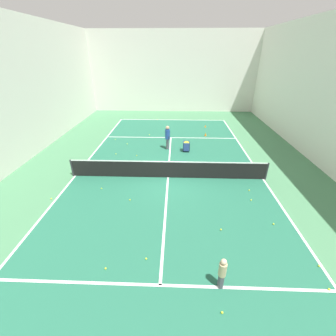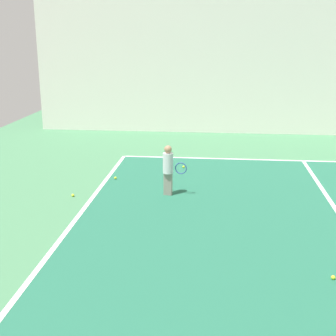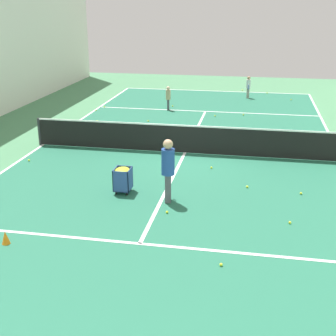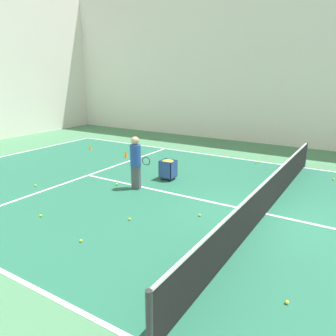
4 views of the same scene
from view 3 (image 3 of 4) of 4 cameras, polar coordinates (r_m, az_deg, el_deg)
name	(u,v)px [view 3 (image 3 of 4)]	position (r m, az deg, el deg)	size (l,w,h in m)	color
ground_plane	(185,153)	(16.74, 2.06, 1.83)	(36.29, 36.29, 0.00)	#477F56
court_playing_area	(185,153)	(16.74, 2.06, 1.83)	(10.84, 24.41, 0.00)	#23664C
line_baseline_near	(216,91)	(28.52, 5.82, 9.32)	(10.84, 0.10, 0.00)	white
line_sideline_right	(43,145)	(18.30, -14.99, 2.75)	(0.10, 24.41, 0.00)	white
line_service_near	(205,111)	(23.16, 4.59, 6.90)	(10.84, 0.10, 0.00)	white
line_service_far	(140,244)	(10.67, -3.46, -9.19)	(10.84, 0.10, 0.00)	white
line_centre_service	(185,153)	(16.74, 2.06, 1.85)	(0.10, 13.43, 0.00)	white
tennis_net	(185,139)	(16.58, 2.08, 3.59)	(11.14, 0.10, 1.03)	#2D2D33
player_near_baseline	(248,86)	(26.58, 9.77, 9.87)	(0.27, 0.58, 1.21)	gray
coach_at_net	(168,166)	(12.39, 0.00, 0.19)	(0.41, 0.69, 1.76)	#4C4C56
child_midcourt	(168,97)	(23.25, 0.03, 8.70)	(0.27, 0.27, 1.18)	#4C4C56
ball_cart	(123,175)	(13.22, -5.54, -0.91)	(0.46, 0.52, 0.74)	#2D478C
training_cone_0	(6,238)	(11.19, -19.19, -8.01)	(0.19, 0.19, 0.31)	orange
tennis_ball_0	(96,110)	(23.47, -8.78, 6.98)	(0.07, 0.07, 0.07)	yellow
tennis_ball_1	(290,223)	(11.89, 14.63, -6.45)	(0.07, 0.07, 0.07)	yellow
tennis_ball_3	(29,160)	(16.56, -16.59, 0.92)	(0.07, 0.07, 0.07)	yellow
tennis_ball_4	(97,121)	(21.35, -8.64, 5.71)	(0.07, 0.07, 0.07)	yellow
tennis_ball_5	(167,212)	(12.05, -0.12, -5.39)	(0.07, 0.07, 0.07)	yellow
tennis_ball_6	(282,146)	(17.88, 13.78, 2.57)	(0.07, 0.07, 0.07)	yellow
tennis_ball_7	(215,116)	(22.18, 5.75, 6.36)	(0.07, 0.07, 0.07)	yellow
tennis_ball_8	(94,131)	(19.67, -8.99, 4.46)	(0.07, 0.07, 0.07)	yellow
tennis_ball_9	(242,90)	(28.90, 9.05, 9.38)	(0.07, 0.07, 0.07)	yellow
tennis_ball_10	(247,187)	(13.82, 9.64, -2.27)	(0.07, 0.07, 0.07)	yellow
tennis_ball_11	(105,107)	(24.20, -7.75, 7.42)	(0.07, 0.07, 0.07)	yellow
tennis_ball_12	(238,137)	(18.77, 8.51, 3.75)	(0.07, 0.07, 0.07)	yellow
tennis_ball_13	(301,193)	(13.70, 15.91, -2.98)	(0.07, 0.07, 0.07)	yellow
tennis_ball_14	(148,121)	(21.12, -2.43, 5.76)	(0.07, 0.07, 0.07)	yellow
tennis_ball_15	(83,137)	(18.93, -10.29, 3.78)	(0.07, 0.07, 0.07)	yellow
tennis_ball_16	(221,265)	(9.89, 6.48, -11.62)	(0.07, 0.07, 0.07)	yellow
tennis_ball_18	(267,93)	(28.20, 11.99, 8.94)	(0.07, 0.07, 0.07)	yellow
tennis_ball_19	(173,106)	(24.15, 0.57, 7.57)	(0.07, 0.07, 0.07)	yellow
tennis_ball_20	(243,115)	(22.54, 9.18, 6.43)	(0.07, 0.07, 0.07)	yellow
tennis_ball_22	(211,168)	(15.23, 5.32, 0.04)	(0.07, 0.07, 0.07)	yellow
tennis_ball_23	(291,100)	(26.58, 14.77, 8.06)	(0.07, 0.07, 0.07)	yellow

